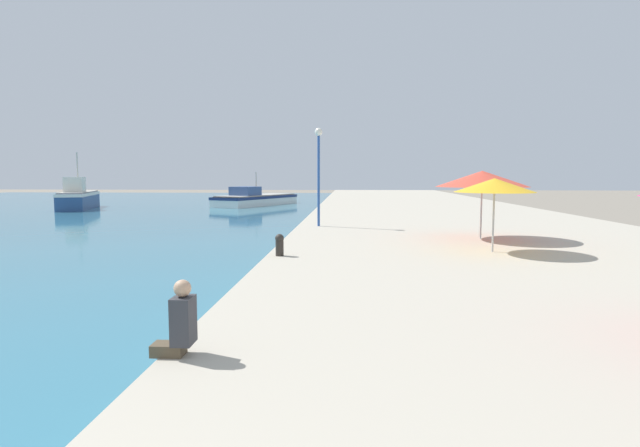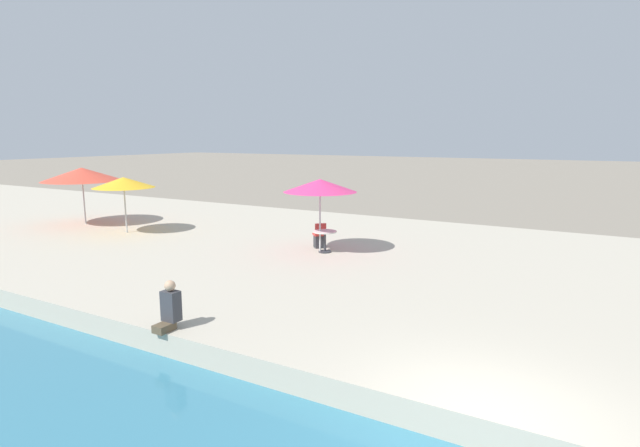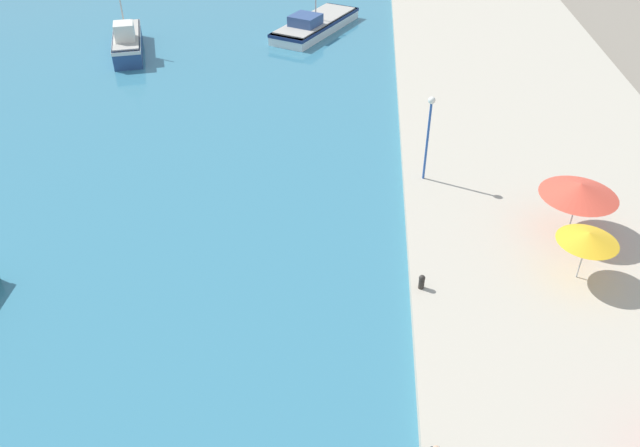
% 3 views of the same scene
% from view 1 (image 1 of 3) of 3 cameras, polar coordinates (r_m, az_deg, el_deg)
% --- Properties ---
extents(quay_promenade, '(16.00, 90.00, 0.54)m').
position_cam_1_polar(quay_promenade, '(37.42, 11.95, 1.34)').
color(quay_promenade, '#BCB29E').
rests_on(quay_promenade, ground_plane).
extents(fishing_boat_mid, '(4.41, 8.09, 4.84)m').
position_cam_1_polar(fishing_boat_mid, '(47.70, -25.89, 2.65)').
color(fishing_boat_mid, navy).
rests_on(fishing_boat_mid, water_basin).
extents(fishing_boat_far, '(7.15, 10.58, 3.19)m').
position_cam_1_polar(fishing_boat_far, '(48.78, -7.40, 2.84)').
color(fishing_boat_far, white).
rests_on(fishing_boat_far, water_basin).
extents(cafe_umbrella_white, '(2.46, 2.46, 2.29)m').
position_cam_1_polar(cafe_umbrella_white, '(16.33, 19.32, 4.14)').
color(cafe_umbrella_white, '#B7B7B7').
rests_on(cafe_umbrella_white, quay_promenade).
extents(cafe_umbrella_striped, '(3.43, 3.43, 2.55)m').
position_cam_1_polar(cafe_umbrella_striped, '(19.66, 18.05, 4.88)').
color(cafe_umbrella_striped, '#B7B7B7').
rests_on(cafe_umbrella_striped, quay_promenade).
extents(person_at_quay, '(0.55, 0.36, 1.02)m').
position_cam_1_polar(person_at_quay, '(6.94, -15.70, -10.81)').
color(person_at_quay, brown).
rests_on(person_at_quay, quay_promenade).
extents(mooring_bollard, '(0.26, 0.26, 0.65)m').
position_cam_1_polar(mooring_bollard, '(14.81, -4.64, -2.37)').
color(mooring_bollard, '#2D2823').
rests_on(mooring_bollard, quay_promenade).
extents(lamppost, '(0.36, 0.36, 4.56)m').
position_cam_1_polar(lamppost, '(23.33, -0.16, 7.28)').
color(lamppost, '#28519E').
rests_on(lamppost, quay_promenade).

